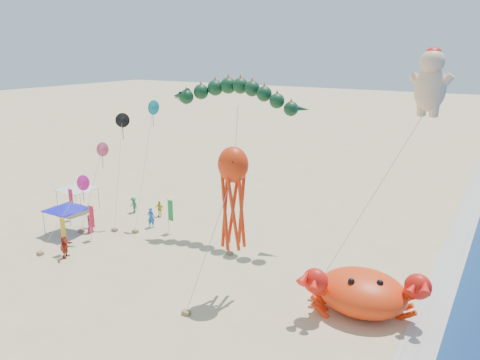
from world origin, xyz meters
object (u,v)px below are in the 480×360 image
Objects in this scene: octopus_kite at (233,190)px; canopy_blue at (66,207)px; canopy_white at (77,187)px; cherub_kite at (430,81)px; crab_inflatable at (362,291)px; dragon_kite at (236,99)px.

octopus_kite is 3.08× the size of canopy_blue.
octopus_kite is 2.99× the size of canopy_white.
crab_inflatable is at bearing -100.24° from cherub_kite.
crab_inflatable is 2.22× the size of canopy_white.
cherub_kite is 4.73× the size of canopy_white.
canopy_white is (-31.60, -3.73, -11.29)m from cherub_kite.
dragon_kite is at bearing 29.57° from canopy_blue.
canopy_blue is (-18.17, 1.50, -4.82)m from octopus_kite.
cherub_kite is 30.90m from canopy_blue.
octopus_kite is at bearing -164.53° from crab_inflatable.
canopy_white is at bearing 131.10° from canopy_blue.
canopy_white is (-4.10, 4.70, 0.00)m from canopy_blue.
dragon_kite reaches higher than canopy_white.
crab_inflatable reaches higher than canopy_white.
canopy_blue is at bearing -178.49° from crab_inflatable.
crab_inflatable is 14.59m from cherub_kite.
crab_inflatable is 26.13m from canopy_blue.
octopus_kite is at bearing -59.63° from dragon_kite.
cherub_kite is at bearing 4.20° from dragon_kite.
canopy_blue is at bearing -150.43° from dragon_kite.
cherub_kite is at bearing 46.81° from octopus_kite.
cherub_kite reaches higher than octopus_kite.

